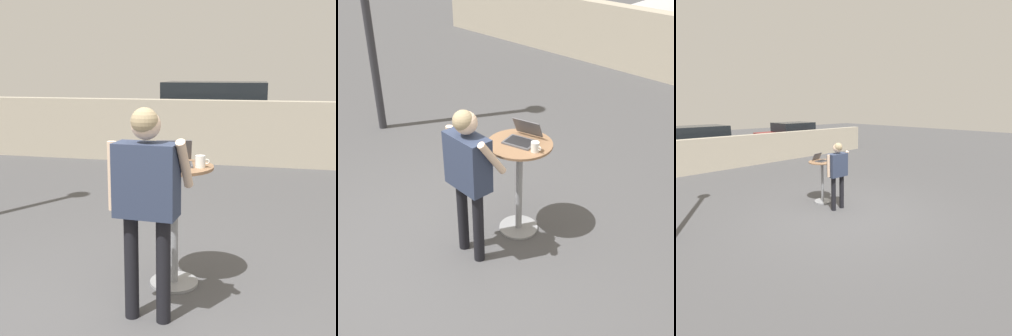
# 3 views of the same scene
# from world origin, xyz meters

# --- Properties ---
(ground_plane) EXTENTS (50.00, 50.00, 0.00)m
(ground_plane) POSITION_xyz_m (0.00, 0.00, 0.00)
(ground_plane) COLOR #4C4C4F
(pavement_kerb) EXTENTS (14.95, 0.35, 1.29)m
(pavement_kerb) POSITION_xyz_m (0.00, 6.60, 0.64)
(pavement_kerb) COLOR #B2A893
(pavement_kerb) RESTS_ON ground_plane
(cafe_table) EXTENTS (0.67, 0.67, 1.08)m
(cafe_table) POSITION_xyz_m (0.22, 0.99, 0.71)
(cafe_table) COLOR gray
(cafe_table) RESTS_ON ground_plane
(laptop) EXTENTS (0.37, 0.38, 0.20)m
(laptop) POSITION_xyz_m (0.21, 1.05, 1.12)
(laptop) COLOR #515156
(laptop) RESTS_ON cafe_table
(coffee_mug) EXTENTS (0.12, 0.08, 0.10)m
(coffee_mug) POSITION_xyz_m (0.45, 0.97, 1.13)
(coffee_mug) COLOR white
(coffee_mug) RESTS_ON cafe_table
(standing_person) EXTENTS (0.61, 0.35, 1.62)m
(standing_person) POSITION_xyz_m (0.16, 0.35, 1.04)
(standing_person) COLOR black
(standing_person) RESTS_ON ground_plane
(parked_car_near_street) EXTENTS (4.64, 2.16, 1.60)m
(parked_car_near_street) POSITION_xyz_m (-0.66, 8.90, 0.81)
(parked_car_near_street) COLOR silver
(parked_car_near_street) RESTS_ON ground_plane
(parked_car_further_down) EXTENTS (3.99, 2.08, 1.50)m
(parked_car_further_down) POSITION_xyz_m (5.04, 9.74, 0.77)
(parked_car_further_down) COLOR maroon
(parked_car_further_down) RESTS_ON ground_plane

